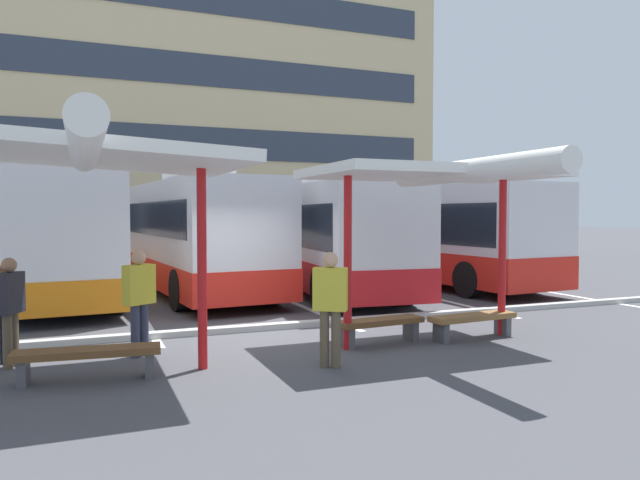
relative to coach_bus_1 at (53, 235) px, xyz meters
The scene contains 20 objects.
ground_plane 8.74m from the coach_bus_1, 63.05° to the right, with size 160.00×160.00×0.00m, color #47474C.
terminal_building 23.93m from the coach_bus_1, 79.92° to the left, with size 37.12×13.30×23.21m.
coach_bus_1 is the anchor object (origin of this frame).
coach_bus_2 3.70m from the coach_bus_1, ahead, with size 3.51×11.36×3.53m.
coach_bus_3 7.75m from the coach_bus_1, 14.36° to the right, with size 3.39×10.35×3.44m.
coach_bus_4 11.41m from the coach_bus_1, ahead, with size 3.36×11.10×3.49m.
lane_stripe_2 2.81m from the coach_bus_1, 29.04° to the right, with size 0.16×14.00×0.01m, color white.
lane_stripe_3 6.14m from the coach_bus_1, 10.71° to the right, with size 0.16×14.00×0.01m, color white.
lane_stripe_4 9.83m from the coach_bus_1, ahead, with size 0.16×14.00×0.01m, color white.
lane_stripe_5 13.60m from the coach_bus_1, ahead, with size 0.16×14.00×0.01m, color white.
waiting_shelter_0 10.10m from the coach_bus_1, 85.39° to the right, with size 4.17×5.24×3.29m.
bench_0 9.88m from the coach_bus_1, 85.29° to the right, with size 1.95×0.62×0.45m.
waiting_shelter_1 11.67m from the coach_bus_1, 55.97° to the right, with size 4.20×4.60×3.16m.
bench_1 10.85m from the coach_bus_1, 58.68° to the right, with size 1.66×0.57×0.45m.
bench_2 12.06m from the coach_bus_1, 51.88° to the right, with size 1.78×0.56×0.45m.
platform_kerb 8.37m from the coach_bus_1, 61.75° to the right, with size 44.00×0.24×0.12m, color #ADADA8.
waiting_passenger_0 11.15m from the coach_bus_1, 68.00° to the right, with size 0.54×0.45×1.73m.
waiting_passenger_1 8.59m from the coach_bus_1, 91.72° to the right, with size 0.40×0.52×1.64m.
waiting_passenger_2 8.33m from the coach_bus_1, 92.92° to the right, with size 0.49×0.43×1.55m.
waiting_passenger_3 8.72m from the coach_bus_1, 79.45° to the right, with size 0.54×0.44×1.71m.
Camera 1 is at (-3.13, -10.74, 2.29)m, focal length 33.25 mm.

